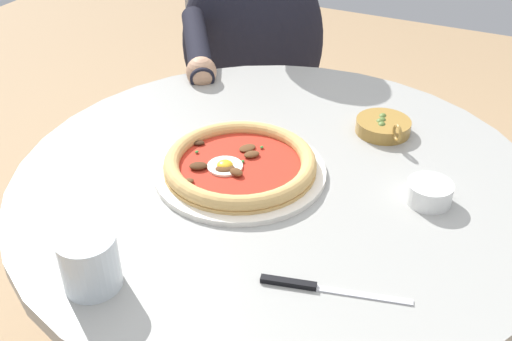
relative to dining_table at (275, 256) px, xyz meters
name	(u,v)px	position (x,y,z in m)	size (l,w,h in m)	color
dining_table	(275,256)	(0.00, 0.00, 0.00)	(0.93, 0.93, 0.75)	#999993
pizza_on_plate	(240,165)	(0.03, -0.06, 0.21)	(0.30, 0.30, 0.04)	white
water_glass	(90,264)	(0.36, -0.11, 0.23)	(0.08, 0.08, 0.08)	silver
steak_knife	(312,287)	(0.24, 0.16, 0.20)	(0.06, 0.20, 0.01)	silver
ramekin_capers	(429,192)	(-0.03, 0.26, 0.22)	(0.07, 0.07, 0.04)	white
olive_pan	(383,126)	(-0.22, 0.13, 0.21)	(0.12, 0.11, 0.05)	olive
diner_person	(253,104)	(-0.60, -0.35, -0.03)	(0.59, 0.45, 1.16)	#282833
cafe_chair_diner	(251,80)	(-0.73, -0.42, -0.02)	(0.59, 0.59, 0.87)	beige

